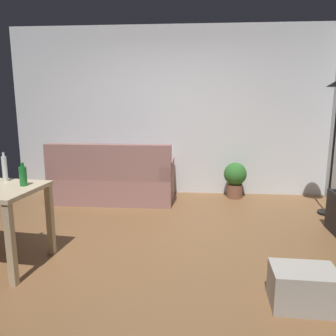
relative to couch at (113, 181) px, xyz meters
name	(u,v)px	position (x,y,z in m)	size (l,w,h in m)	color
ground_plane	(155,245)	(0.84, -1.59, -0.32)	(5.20, 4.40, 0.02)	brown
wall_rear	(170,112)	(0.84, 0.61, 1.04)	(5.20, 0.10, 2.70)	silver
couch	(113,181)	(0.00, 0.00, 0.00)	(1.83, 0.84, 0.92)	#996B66
potted_plant	(235,178)	(1.89, 0.31, 0.02)	(0.36, 0.36, 0.57)	brown
storage_box	(303,287)	(2.08, -2.61, -0.16)	(0.48, 0.34, 0.30)	#A8A399
bottle_clear	(5,168)	(-0.60, -1.92, 0.58)	(0.05, 0.05, 0.29)	silver
bottle_green	(23,176)	(-0.33, -2.08, 0.55)	(0.07, 0.07, 0.22)	#1E722D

